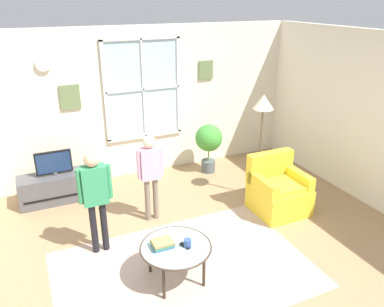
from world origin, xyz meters
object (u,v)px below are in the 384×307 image
at_px(television, 54,163).
at_px(book_stack, 162,244).
at_px(person_pink_shirt, 150,168).
at_px(remote_near_books, 185,246).
at_px(potted_plant_by_window, 209,141).
at_px(floor_lamp, 263,113).
at_px(coffee_table, 176,248).
at_px(person_green_shirt, 95,191).
at_px(tv_stand, 57,188).
at_px(armchair, 278,191).
at_px(cup, 188,243).

xyz_separation_m(television, book_stack, (0.91, -2.45, -0.17)).
xyz_separation_m(television, person_pink_shirt, (1.21, -1.14, 0.15)).
height_order(remote_near_books, potted_plant_by_window, potted_plant_by_window).
xyz_separation_m(television, floor_lamp, (3.02, -1.18, 0.76)).
bearing_deg(potted_plant_by_window, person_pink_shirt, -142.58).
xyz_separation_m(television, coffee_table, (1.05, -2.50, -0.24)).
xyz_separation_m(book_stack, person_green_shirt, (-0.55, 0.86, 0.37)).
height_order(tv_stand, coffee_table, tv_stand).
distance_m(tv_stand, remote_near_books, 2.81).
height_order(armchair, cup, armchair).
xyz_separation_m(book_stack, remote_near_books, (0.24, -0.10, -0.03)).
height_order(tv_stand, floor_lamp, floor_lamp).
xyz_separation_m(potted_plant_by_window, floor_lamp, (0.31, -1.19, 0.82)).
relative_size(armchair, book_stack, 3.58).
xyz_separation_m(television, potted_plant_by_window, (2.71, 0.00, -0.06)).
bearing_deg(person_pink_shirt, armchair, -16.53).
bearing_deg(person_green_shirt, coffee_table, -52.63).
distance_m(television, cup, 2.82).
bearing_deg(person_pink_shirt, television, 136.63).
bearing_deg(person_pink_shirt, cup, -91.78).
bearing_deg(remote_near_books, person_pink_shirt, 87.17).
distance_m(coffee_table, potted_plant_by_window, 3.01).
bearing_deg(armchair, person_green_shirt, 178.06).
height_order(cup, person_green_shirt, person_green_shirt).
bearing_deg(cup, tv_stand, 114.45).
height_order(potted_plant_by_window, floor_lamp, floor_lamp).
distance_m(potted_plant_by_window, floor_lamp, 1.48).
bearing_deg(coffee_table, armchair, 22.11).
relative_size(remote_near_books, potted_plant_by_window, 0.15).
distance_m(television, coffee_table, 2.72).
xyz_separation_m(armchair, book_stack, (-2.14, -0.76, 0.17)).
relative_size(book_stack, person_green_shirt, 0.17).
bearing_deg(book_stack, television, 110.27).
bearing_deg(book_stack, remote_near_books, -22.25).
relative_size(television, remote_near_books, 3.91).
xyz_separation_m(remote_near_books, potted_plant_by_window, (1.57, 2.55, 0.14)).
xyz_separation_m(coffee_table, person_green_shirt, (-0.69, 0.91, 0.44)).
relative_size(television, person_green_shirt, 0.39).
bearing_deg(book_stack, floor_lamp, 30.99).
bearing_deg(armchair, potted_plant_by_window, 101.36).
distance_m(cup, remote_near_books, 0.05).
bearing_deg(person_green_shirt, television, 102.52).
bearing_deg(television, remote_near_books, -65.89).
distance_m(coffee_table, remote_near_books, 0.11).
relative_size(person_green_shirt, potted_plant_by_window, 1.51).
bearing_deg(person_pink_shirt, tv_stand, 136.56).
xyz_separation_m(cup, potted_plant_by_window, (1.54, 2.57, 0.11)).
xyz_separation_m(book_stack, cup, (0.26, -0.11, 0.00)).
bearing_deg(television, armchair, -28.99).
relative_size(cup, person_green_shirt, 0.07).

